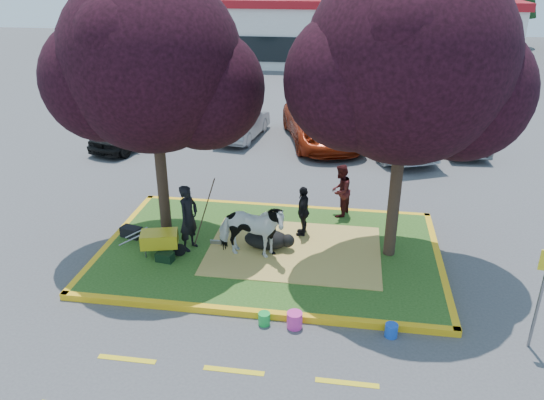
# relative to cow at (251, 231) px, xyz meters

# --- Properties ---
(ground) EXTENTS (90.00, 90.00, 0.00)m
(ground) POSITION_rel_cow_xyz_m (0.38, 0.47, -0.86)
(ground) COLOR #424244
(ground) RESTS_ON ground
(median_island) EXTENTS (8.00, 5.00, 0.15)m
(median_island) POSITION_rel_cow_xyz_m (0.38, 0.47, -0.78)
(median_island) COLOR #234A17
(median_island) RESTS_ON ground
(curb_near) EXTENTS (8.30, 0.16, 0.15)m
(curb_near) POSITION_rel_cow_xyz_m (0.38, -2.11, -0.78)
(curb_near) COLOR yellow
(curb_near) RESTS_ON ground
(curb_far) EXTENTS (8.30, 0.16, 0.15)m
(curb_far) POSITION_rel_cow_xyz_m (0.38, 3.05, -0.78)
(curb_far) COLOR yellow
(curb_far) RESTS_ON ground
(curb_left) EXTENTS (0.16, 5.30, 0.15)m
(curb_left) POSITION_rel_cow_xyz_m (-3.70, 0.47, -0.78)
(curb_left) COLOR yellow
(curb_left) RESTS_ON ground
(curb_right) EXTENTS (0.16, 5.30, 0.15)m
(curb_right) POSITION_rel_cow_xyz_m (4.46, 0.47, -0.78)
(curb_right) COLOR yellow
(curb_right) RESTS_ON ground
(straw_bedding) EXTENTS (4.20, 3.00, 0.01)m
(straw_bedding) POSITION_rel_cow_xyz_m (0.98, 0.47, -0.70)
(straw_bedding) COLOR tan
(straw_bedding) RESTS_ON median_island
(tree_purple_left) EXTENTS (5.06, 4.20, 6.51)m
(tree_purple_left) POSITION_rel_cow_xyz_m (-2.40, 0.85, 3.50)
(tree_purple_left) COLOR black
(tree_purple_left) RESTS_ON median_island
(tree_purple_right) EXTENTS (5.30, 4.40, 6.82)m
(tree_purple_right) POSITION_rel_cow_xyz_m (3.30, 0.65, 3.70)
(tree_purple_right) COLOR black
(tree_purple_right) RESTS_ON median_island
(fire_lane_stripe_a) EXTENTS (1.10, 0.12, 0.01)m
(fire_lane_stripe_a) POSITION_rel_cow_xyz_m (-1.62, -3.73, -0.85)
(fire_lane_stripe_a) COLOR yellow
(fire_lane_stripe_a) RESTS_ON ground
(fire_lane_stripe_b) EXTENTS (1.10, 0.12, 0.01)m
(fire_lane_stripe_b) POSITION_rel_cow_xyz_m (0.38, -3.73, -0.85)
(fire_lane_stripe_b) COLOR yellow
(fire_lane_stripe_b) RESTS_ON ground
(fire_lane_stripe_c) EXTENTS (1.10, 0.12, 0.01)m
(fire_lane_stripe_c) POSITION_rel_cow_xyz_m (2.38, -3.73, -0.85)
(fire_lane_stripe_c) COLOR yellow
(fire_lane_stripe_c) RESTS_ON ground
(retail_building) EXTENTS (20.40, 8.40, 4.40)m
(retail_building) POSITION_rel_cow_xyz_m (2.38, 28.45, 1.39)
(retail_building) COLOR silver
(retail_building) RESTS_ON ground
(cow) EXTENTS (1.70, 0.83, 1.41)m
(cow) POSITION_rel_cow_xyz_m (0.00, 0.00, 0.00)
(cow) COLOR white
(cow) RESTS_ON median_island
(calf) EXTENTS (1.13, 0.68, 0.48)m
(calf) POSITION_rel_cow_xyz_m (0.29, 0.48, -0.47)
(calf) COLOR black
(calf) RESTS_ON median_island
(handler) EXTENTS (0.57, 0.70, 1.67)m
(handler) POSITION_rel_cow_xyz_m (-1.57, 0.19, 0.13)
(handler) COLOR black
(handler) RESTS_ON median_island
(visitor_a) EXTENTS (0.76, 0.86, 1.48)m
(visitor_a) POSITION_rel_cow_xyz_m (2.01, 2.64, 0.04)
(visitor_a) COLOR #3F1213
(visitor_a) RESTS_ON median_island
(visitor_b) EXTENTS (0.36, 0.80, 1.34)m
(visitor_b) POSITION_rel_cow_xyz_m (1.11, 1.33, -0.03)
(visitor_b) COLOR black
(visitor_b) RESTS_ON median_island
(wheelbarrow) EXTENTS (1.57, 0.72, 0.59)m
(wheelbarrow) POSITION_rel_cow_xyz_m (-2.20, -0.22, -0.30)
(wheelbarrow) COLOR black
(wheelbarrow) RESTS_ON median_island
(gear_bag_dark) EXTENTS (0.59, 0.42, 0.27)m
(gear_bag_dark) POSITION_rel_cow_xyz_m (-3.25, 0.54, -0.57)
(gear_bag_dark) COLOR black
(gear_bag_dark) RESTS_ON median_island
(gear_bag_green) EXTENTS (0.44, 0.31, 0.22)m
(gear_bag_green) POSITION_rel_cow_xyz_m (-1.99, -0.51, -0.60)
(gear_bag_green) COLOR black
(gear_bag_green) RESTS_ON median_island
(sign_post) EXTENTS (0.31, 0.09, 2.21)m
(sign_post) POSITION_rel_cow_xyz_m (5.75, -2.23, 0.49)
(sign_post) COLOR slate
(sign_post) RESTS_ON ground
(bucket_green) EXTENTS (0.25, 0.25, 0.26)m
(bucket_green) POSITION_rel_cow_xyz_m (0.70, -2.33, -0.73)
(bucket_green) COLOR green
(bucket_green) RESTS_ON ground
(bucket_pink) EXTENTS (0.40, 0.40, 0.34)m
(bucket_pink) POSITION_rel_cow_xyz_m (1.31, -2.33, -0.69)
(bucket_pink) COLOR #DC3098
(bucket_pink) RESTS_ON ground
(bucket_blue) EXTENTS (0.28, 0.28, 0.27)m
(bucket_blue) POSITION_rel_cow_xyz_m (3.19, -2.33, -0.72)
(bucket_blue) COLOR blue
(bucket_blue) RESTS_ON ground
(car_black) EXTENTS (2.52, 4.04, 1.28)m
(car_black) POSITION_rel_cow_xyz_m (-6.29, 7.97, -0.22)
(car_black) COLOR black
(car_black) RESTS_ON ground
(car_silver) EXTENTS (1.73, 3.79, 1.21)m
(car_silver) POSITION_rel_cow_xyz_m (-2.19, 9.73, -0.25)
(car_silver) COLOR gray
(car_silver) RESTS_ON ground
(car_red) EXTENTS (3.90, 5.97, 1.53)m
(car_red) POSITION_rel_cow_xyz_m (1.06, 9.63, -0.09)
(car_red) COLOR maroon
(car_red) RESTS_ON ground
(car_white) EXTENTS (3.96, 5.50, 1.48)m
(car_white) POSITION_rel_cow_xyz_m (3.66, 8.90, -0.12)
(car_white) COLOR silver
(car_white) RESTS_ON ground
(car_grey) EXTENTS (1.69, 4.23, 1.37)m
(car_grey) POSITION_rel_cow_xyz_m (6.40, 9.80, -0.17)
(car_grey) COLOR #5B5E62
(car_grey) RESTS_ON ground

